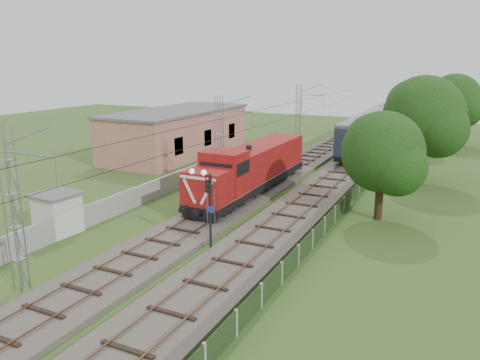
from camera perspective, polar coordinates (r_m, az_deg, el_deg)
The scene contains 15 objects.
ground at distance 28.81m, azimuth -8.64°, elevation -7.68°, with size 140.00×140.00×0.00m, color #3D5A22.
track_main at distance 34.36m, azimuth -2.04°, elevation -3.53°, with size 4.20×70.00×0.45m.
track_side at distance 44.39m, azimuth 11.66°, elevation 0.31°, with size 4.20×80.00×0.45m.
catenary at distance 39.08m, azimuth -2.47°, elevation 4.50°, with size 3.31×70.00×8.00m.
boundary_wall at distance 41.54m, azimuth -6.74°, elevation 0.35°, with size 0.25×40.00×1.50m, color #9E9E99.
station_building at distance 55.61m, azimuth -7.53°, elevation 5.85°, with size 8.40×20.40×5.22m.
fence at distance 27.84m, azimuth 8.79°, elevation -7.16°, with size 0.12×32.00×1.20m.
locomotive at distance 38.03m, azimuth 1.38°, elevation 1.46°, with size 3.01×17.17×4.36m.
coach_rake at distance 95.86m, azimuth 19.89°, elevation 8.68°, with size 3.25×97.04×3.76m.
signal_post at distance 26.28m, azimuth -3.76°, elevation -2.34°, with size 0.51×0.40×4.65m.
relay_hut at distance 31.95m, azimuth -21.36°, elevation -3.75°, with size 2.76×2.76×2.65m.
tree_a at distance 32.94m, azimuth 17.11°, elevation 3.17°, with size 5.81×5.54×7.54m.
tree_b at distance 44.33m, azimuth 21.57°, elevation 7.19°, with size 7.37×7.02×9.56m.
tree_c at distance 59.44m, azimuth 20.56°, elevation 7.44°, with size 5.58×5.32×7.24m.
tree_d at distance 66.91m, azimuth 24.70°, elevation 8.77°, with size 7.07×6.74×9.17m.
Camera 1 is at (15.42, -21.85, 10.72)m, focal length 35.00 mm.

